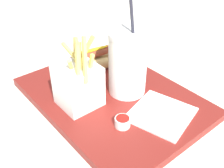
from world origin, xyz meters
name	(u,v)px	position (x,y,z in m)	size (l,w,h in m)	color
ground_plane	(112,104)	(0.00, 0.00, -0.01)	(2.40, 2.40, 0.02)	silver
food_tray	(112,97)	(0.00, 0.00, 0.01)	(0.44, 0.32, 0.02)	maroon
soda_cup	(128,63)	(0.01, 0.04, 0.10)	(0.09, 0.09, 0.25)	white
fries_basket	(78,85)	(-0.02, -0.08, 0.07)	(0.10, 0.09, 0.17)	white
hot_dog_1	(91,62)	(-0.12, 0.03, 0.05)	(0.08, 0.17, 0.07)	tan
ketchup_cup_1	(123,122)	(0.10, -0.05, 0.03)	(0.03, 0.03, 0.02)	white
napkin_stack	(161,114)	(0.13, 0.03, 0.02)	(0.13, 0.13, 0.00)	white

